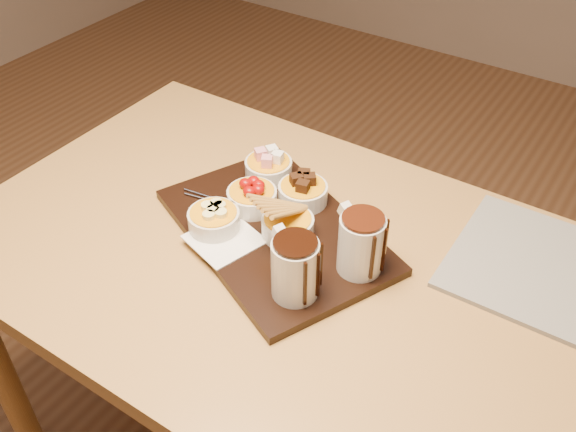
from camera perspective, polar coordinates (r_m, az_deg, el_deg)
The scene contains 12 objects.
dining_table at distance 1.29m, azimuth -1.39°, elevation -6.07°, with size 1.20×0.80×0.75m.
serving_board at distance 1.25m, azimuth -1.15°, elevation -1.31°, with size 0.46×0.30×0.02m, color black.
napkin at distance 1.22m, azimuth -5.68°, elevation -2.06°, with size 0.12×0.12×0.00m, color white.
bowl_marshmallows at distance 1.36m, azimuth -1.74°, elevation 4.21°, with size 0.10×0.10×0.04m, color beige.
bowl_cake at distance 1.29m, azimuth 1.33°, elevation 2.01°, with size 0.10×0.10×0.04m, color beige.
bowl_strawberries at distance 1.28m, azimuth -3.22°, elevation 1.55°, with size 0.10×0.10×0.04m, color beige.
bowl_biscotti at distance 1.21m, azimuth -0.03°, elevation -0.94°, with size 0.10×0.10×0.04m, color beige.
bowl_bananas at distance 1.23m, azimuth -6.59°, elevation -0.40°, with size 0.10×0.10×0.04m, color beige.
pitcher_dark_chocolate at distance 1.08m, azimuth 0.63°, elevation -4.74°, with size 0.08×0.08×0.11m, color silver.
pitcher_milk_chocolate at distance 1.13m, azimuth 6.49°, elevation -2.54°, with size 0.08×0.08×0.11m, color silver.
fondue_skewers at distance 1.29m, azimuth -4.38°, elevation 0.88°, with size 0.26×0.03×0.01m, color silver, non-canonical shape.
newspaper at distance 1.26m, azimuth 22.91°, elevation -4.84°, with size 0.38×0.30×0.01m, color beige.
Camera 1 is at (0.52, -0.73, 1.58)m, focal length 40.00 mm.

